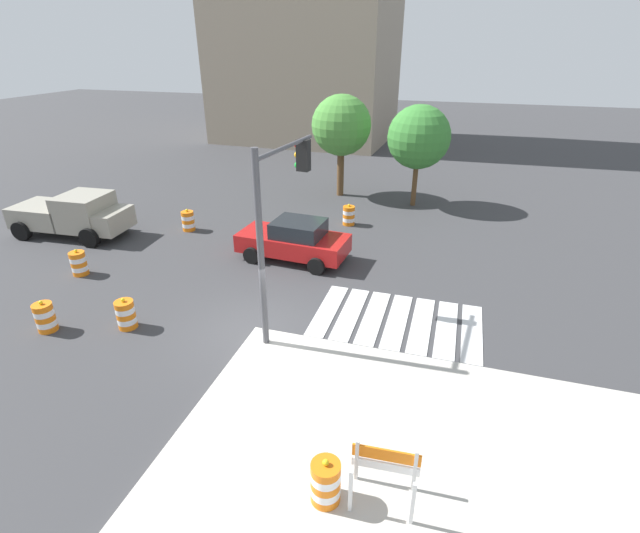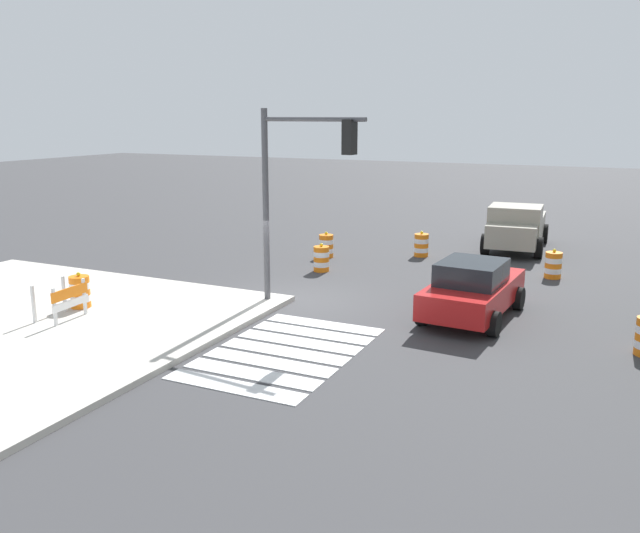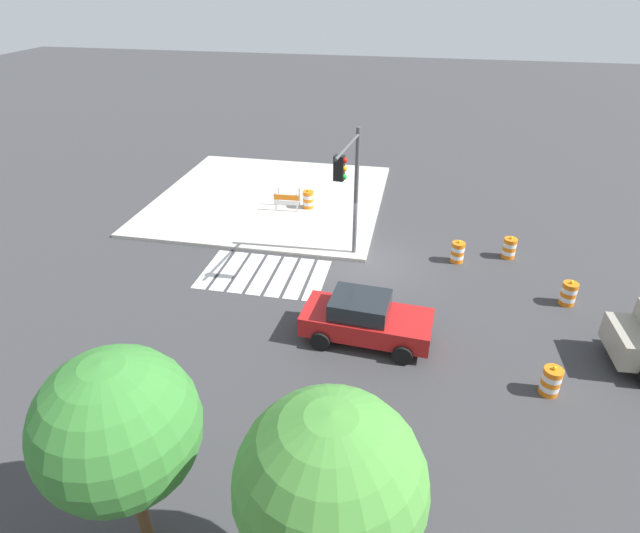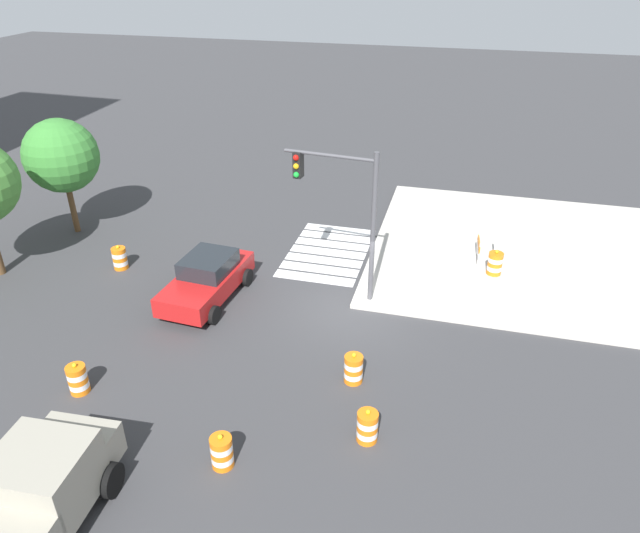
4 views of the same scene
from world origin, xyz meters
name	(u,v)px [view 4 (image 4 of 4)]	position (x,y,z in m)	size (l,w,h in m)	color
ground_plane	(350,308)	(0.00, 0.00, 0.00)	(120.00, 120.00, 0.00)	#38383A
sidewalk_corner	(519,251)	(6.00, -6.00, 0.07)	(12.00, 12.00, 0.15)	#BCB7AD
crosswalk_stripes	(328,252)	(4.00, 1.80, 0.01)	(5.10, 3.20, 0.02)	silver
sports_car	(207,279)	(-0.59, 5.19, 0.81)	(4.42, 2.37, 1.63)	red
pickup_truck	(30,505)	(-10.66, 4.75, 0.97)	(5.26, 2.59, 1.92)	gray
traffic_barrel_near_corner	(367,427)	(-6.04, -1.74, 0.45)	(0.56, 0.56, 1.02)	orange
traffic_barrel_crosswalk_end	(222,452)	(-7.80, 1.60, 0.45)	(0.56, 0.56, 1.02)	orange
traffic_barrel_median_near	(120,258)	(0.58, 9.52, 0.45)	(0.56, 0.56, 1.02)	orange
traffic_barrel_median_far	(78,379)	(-6.29, 6.71, 0.45)	(0.56, 0.56, 1.02)	orange
traffic_barrel_far_curb	(353,369)	(-3.83, -0.91, 0.45)	(0.56, 0.56, 1.02)	orange
traffic_barrel_on_sidewalk	(495,263)	(3.62, -4.95, 0.60)	(0.56, 0.56, 1.02)	orange
construction_barricade	(482,248)	(4.63, -4.45, 0.72)	(1.30, 0.85, 1.00)	silver
traffic_light_pole	(342,198)	(0.71, 0.53, 3.91)	(0.58, 3.28, 5.50)	#4C4C51
street_tree_streetside_mid	(61,156)	(3.16, 13.30, 3.52)	(3.13, 3.13, 5.10)	brown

